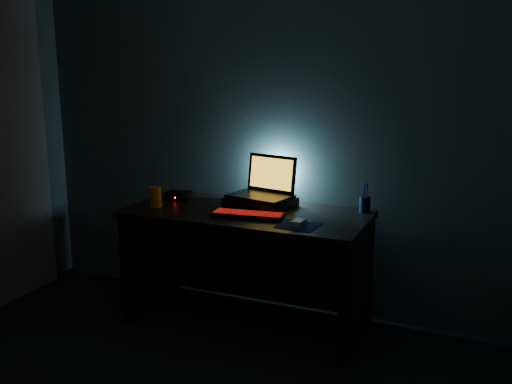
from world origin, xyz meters
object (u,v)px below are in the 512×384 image
Objects in this scene: laptop at (265,187)px; pen_cup at (365,204)px; mouse at (298,223)px; keyboard at (248,215)px; juice_glass at (155,197)px; router at (178,196)px.

laptop is 4.36× the size of pen_cup.
laptop is at bearing 137.36° from mouse.
keyboard is at bearing -148.12° from pen_cup.
juice_glass is (-1.26, -0.39, 0.02)m from pen_cup.
laptop is at bearing 26.81° from juice_glass.
keyboard is at bearing 172.55° from mouse.
keyboard is 0.73m from pen_cup.
laptop is 4.35× the size of mouse.
pen_cup is (0.62, 0.39, 0.04)m from keyboard.
keyboard is 2.62× the size of router.
pen_cup is 1.24m from router.
router is (-1.23, -0.16, -0.02)m from pen_cup.
router is (-0.96, 0.29, 0.01)m from mouse.
router is at bearing 152.90° from keyboard.
router is at bearing 82.64° from juice_glass.
pen_cup is at bearing 62.36° from mouse.
mouse is (0.36, -0.38, -0.10)m from laptop.
router is at bearing 166.65° from mouse.
mouse is 0.75× the size of juice_glass.
laptop is at bearing -0.77° from router.
juice_glass is at bearing -162.72° from pen_cup.
mouse is 0.53m from pen_cup.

